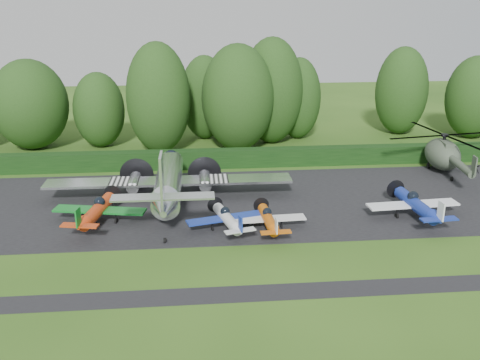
{
  "coord_description": "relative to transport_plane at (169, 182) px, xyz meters",
  "views": [
    {
      "loc": [
        -4.69,
        -35.87,
        18.15
      ],
      "look_at": [
        -0.61,
        9.16,
        2.5
      ],
      "focal_mm": 40.0,
      "sensor_mm": 36.0,
      "label": 1
    }
  ],
  "objects": [
    {
      "name": "tree_2",
      "position": [
        -17.41,
        20.48,
        3.46
      ],
      "size": [
        9.16,
        9.16,
        11.05
      ],
      "color": "black",
      "rests_on": "ground"
    },
    {
      "name": "ground",
      "position": [
        7.03,
        -10.44,
        -2.05
      ],
      "size": [
        160.0,
        160.0,
        0.0
      ],
      "primitive_type": "plane",
      "color": "#264B15",
      "rests_on": "ground"
    },
    {
      "name": "light_plane_red",
      "position": [
        -5.78,
        -4.27,
        -0.81
      ],
      "size": [
        7.78,
        8.18,
        2.99
      ],
      "rotation": [
        0.0,
        0.0,
        0.2
      ],
      "color": "#B63610",
      "rests_on": "ground"
    },
    {
      "name": "transport_plane",
      "position": [
        0.0,
        0.0,
        0.0
      ],
      "size": [
        22.97,
        17.62,
        7.36
      ],
      "rotation": [
        0.0,
        0.0,
        0.01
      ],
      "color": "silver",
      "rests_on": "ground"
    },
    {
      "name": "tree_7",
      "position": [
        -1.63,
        17.3,
        4.56
      ],
      "size": [
        7.59,
        7.59,
        13.24
      ],
      "color": "black",
      "rests_on": "ground"
    },
    {
      "name": "helicopter",
      "position": [
        29.15,
        6.84,
        0.18
      ],
      "size": [
        12.88,
        15.08,
        4.15
      ],
      "rotation": [
        0.0,
        0.0,
        0.11
      ],
      "color": "#3E4938",
      "rests_on": "ground"
    },
    {
      "name": "light_plane_white",
      "position": [
        4.91,
        -6.42,
        -1.02
      ],
      "size": [
        6.45,
        6.78,
        2.48
      ],
      "rotation": [
        0.0,
        0.0,
        -0.26
      ],
      "color": "silver",
      "rests_on": "ground"
    },
    {
      "name": "tree_5",
      "position": [
        16.31,
        22.55,
        3.27
      ],
      "size": [
        5.84,
        5.84,
        10.69
      ],
      "color": "black",
      "rests_on": "ground"
    },
    {
      "name": "tree_4",
      "position": [
        30.71,
        23.77,
        3.85
      ],
      "size": [
        7.01,
        7.01,
        11.84
      ],
      "color": "black",
      "rests_on": "ground"
    },
    {
      "name": "tree_8",
      "position": [
        -9.21,
        20.57,
        2.62
      ],
      "size": [
        6.31,
        6.31,
        9.37
      ],
      "color": "black",
      "rests_on": "ground"
    },
    {
      "name": "tree_0",
      "position": [
        4.03,
        23.52,
        3.42
      ],
      "size": [
        6.41,
        6.41,
        10.98
      ],
      "color": "black",
      "rests_on": "ground"
    },
    {
      "name": "tree_9",
      "position": [
        12.45,
        20.63,
        4.65
      ],
      "size": [
        7.86,
        7.86,
        13.43
      ],
      "color": "black",
      "rests_on": "ground"
    },
    {
      "name": "tree_10",
      "position": [
        39.5,
        20.75,
        3.38
      ],
      "size": [
        7.41,
        7.41,
        10.88
      ],
      "color": "black",
      "rests_on": "ground"
    },
    {
      "name": "apron",
      "position": [
        7.03,
        -0.44,
        -2.05
      ],
      "size": [
        70.0,
        18.0,
        0.01
      ],
      "primitive_type": "cube",
      "color": "black",
      "rests_on": "ground"
    },
    {
      "name": "light_plane_orange",
      "position": [
        8.21,
        -6.85,
        -1.04
      ],
      "size": [
        6.32,
        6.64,
        2.43
      ],
      "rotation": [
        0.0,
        0.0,
        -0.05
      ],
      "color": "#BA540A",
      "rests_on": "ground"
    },
    {
      "name": "tree_11",
      "position": [
        7.87,
        17.64,
        4.4
      ],
      "size": [
        8.76,
        8.76,
        12.92
      ],
      "color": "black",
      "rests_on": "ground"
    },
    {
      "name": "hedgerow",
      "position": [
        7.03,
        10.56,
        -2.05
      ],
      "size": [
        90.0,
        1.6,
        2.0
      ],
      "primitive_type": "cube",
      "color": "black",
      "rests_on": "ground"
    },
    {
      "name": "taxiway_verge",
      "position": [
        7.03,
        -16.44,
        -2.05
      ],
      "size": [
        70.0,
        2.0,
        0.0
      ],
      "primitive_type": "cube",
      "color": "black",
      "rests_on": "ground"
    },
    {
      "name": "light_plane_blue",
      "position": [
        21.12,
        -5.51,
        -0.77
      ],
      "size": [
        8.0,
        8.41,
        3.07
      ],
      "rotation": [
        0.0,
        0.0,
        -0.07
      ],
      "color": "navy",
      "rests_on": "ground"
    }
  ]
}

